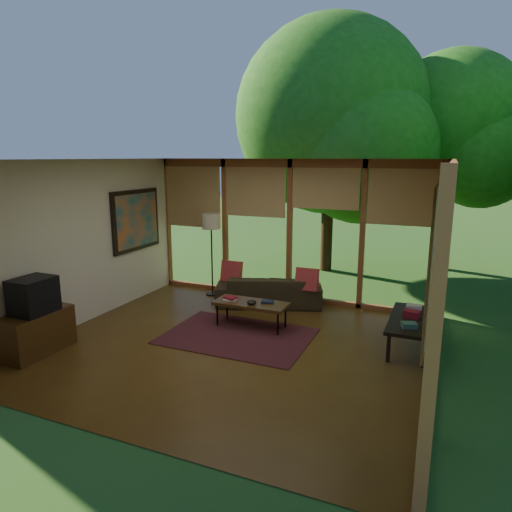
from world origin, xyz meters
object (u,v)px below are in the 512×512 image
at_px(media_cabinet, 36,333).
at_px(coffee_table, 251,304).
at_px(side_console, 411,321).
at_px(television, 33,296).
at_px(floor_lamp, 211,226).
at_px(sofa, 269,290).

height_order(media_cabinet, coffee_table, media_cabinet).
relative_size(media_cabinet, side_console, 0.71).
distance_m(media_cabinet, television, 0.55).
relative_size(media_cabinet, floor_lamp, 0.61).
xyz_separation_m(media_cabinet, floor_lamp, (0.96, 3.44, 1.11)).
xyz_separation_m(sofa, media_cabinet, (-2.25, -3.29, 0.02)).
bearing_deg(side_console, coffee_table, -176.73).
distance_m(sofa, coffee_table, 1.20).
relative_size(sofa, television, 3.54).
bearing_deg(media_cabinet, television, 0.00).
height_order(television, floor_lamp, floor_lamp).
height_order(media_cabinet, side_console, media_cabinet).
bearing_deg(television, coffee_table, 41.43).
bearing_deg(television, side_console, 24.84).
bearing_deg(floor_lamp, media_cabinet, -105.62).
height_order(media_cabinet, television, television).
bearing_deg(media_cabinet, floor_lamp, 74.38).
bearing_deg(coffee_table, television, -138.57).
relative_size(sofa, media_cabinet, 1.95).
bearing_deg(side_console, floor_lamp, 162.96).
bearing_deg(coffee_table, floor_lamp, 137.13).
xyz_separation_m(floor_lamp, side_console, (3.91, -1.20, -1.00)).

